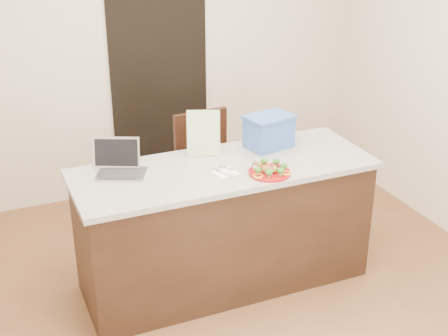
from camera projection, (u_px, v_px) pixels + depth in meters
name	position (u px, v px, depth m)	size (l,w,h in m)	color
ground	(238.00, 299.00, 4.38)	(4.00, 4.00, 0.00)	brown
room_shell	(241.00, 75.00, 3.72)	(4.00, 4.00, 4.00)	white
doorway	(160.00, 85.00, 5.67)	(0.90, 0.02, 2.00)	black
island	(224.00, 225.00, 4.40)	(2.06, 0.76, 0.92)	black
plate	(269.00, 172.00, 4.09)	(0.28, 0.28, 0.02)	maroon
meatballs	(270.00, 169.00, 4.08)	(0.11, 0.10, 0.04)	brown
broccoli	(270.00, 166.00, 4.08)	(0.23, 0.23, 0.04)	#215416
pepper_rings	(269.00, 171.00, 4.09)	(0.25, 0.24, 0.01)	yellow
napkin	(225.00, 173.00, 4.11)	(0.14, 0.14, 0.01)	white
fork	(222.00, 172.00, 4.11)	(0.08, 0.16, 0.00)	#BAB9BE
knife	(231.00, 172.00, 4.10)	(0.08, 0.19, 0.01)	white
yogurt_bottle	(255.00, 169.00, 4.10)	(0.03, 0.03, 0.07)	white
laptop	(119.00, 164.00, 4.10)	(0.38, 0.37, 0.22)	#A6A5AA
leaflet	(203.00, 133.00, 4.32)	(0.23, 0.00, 0.33)	white
blue_box	(269.00, 131.00, 4.48)	(0.37, 0.30, 0.24)	#2D57A4
chair	(206.00, 168.00, 4.99)	(0.50, 0.50, 1.03)	black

